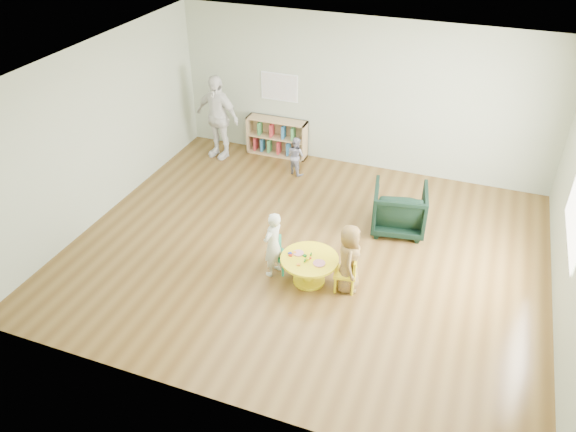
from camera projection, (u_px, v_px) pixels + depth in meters
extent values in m
plane|color=brown|center=(307.00, 250.00, 8.57)|extent=(7.00, 7.00, 0.00)
cube|color=white|center=(311.00, 75.00, 7.07)|extent=(7.00, 6.00, 0.10)
cube|color=#A1AF96|center=(362.00, 95.00, 10.16)|extent=(7.00, 0.10, 2.80)
cube|color=#A1AF96|center=(209.00, 307.00, 5.46)|extent=(7.00, 0.10, 2.80)
cube|color=#A1AF96|center=(98.00, 132.00, 8.84)|extent=(0.10, 6.00, 2.80)
cylinder|color=yellow|center=(309.00, 271.00, 7.85)|extent=(0.14, 0.14, 0.37)
cylinder|color=yellow|center=(309.00, 280.00, 7.94)|extent=(0.45, 0.45, 0.04)
cylinder|color=yellow|center=(310.00, 259.00, 7.74)|extent=(0.81, 0.81, 0.04)
cylinder|color=#D97D83|center=(298.00, 253.00, 7.82)|extent=(0.15, 0.15, 0.02)
cylinder|color=#D97D83|center=(319.00, 263.00, 7.62)|extent=(0.17, 0.17, 0.02)
cylinder|color=yellow|center=(308.00, 257.00, 7.71)|extent=(0.07, 0.13, 0.04)
cylinder|color=#12661A|center=(305.00, 261.00, 7.65)|extent=(0.03, 0.05, 0.02)
cylinder|color=#12661A|center=(311.00, 254.00, 7.77)|extent=(0.03, 0.05, 0.02)
cube|color=red|center=(291.00, 255.00, 7.77)|extent=(0.05, 0.05, 0.02)
cube|color=orange|center=(299.00, 265.00, 7.60)|extent=(0.06, 0.05, 0.02)
cube|color=#1628A9|center=(290.00, 253.00, 7.81)|extent=(0.07, 0.07, 0.02)
cube|color=#12661A|center=(305.00, 256.00, 7.76)|extent=(0.06, 0.06, 0.02)
cube|color=red|center=(309.00, 258.00, 7.72)|extent=(0.07, 0.07, 0.02)
cube|color=orange|center=(294.00, 253.00, 7.82)|extent=(0.06, 0.06, 0.02)
cube|color=#198D64|center=(281.00, 256.00, 8.04)|extent=(0.33, 0.33, 0.04)
cube|color=#198D64|center=(275.00, 245.00, 8.02)|extent=(0.10, 0.27, 0.23)
cylinder|color=#198D64|center=(280.00, 257.00, 8.24)|extent=(0.03, 0.03, 0.23)
cylinder|color=#198D64|center=(271.00, 264.00, 8.09)|extent=(0.03, 0.03, 0.23)
cylinder|color=#198D64|center=(292.00, 262.00, 8.13)|extent=(0.03, 0.03, 0.23)
cylinder|color=#198D64|center=(283.00, 269.00, 7.99)|extent=(0.03, 0.03, 0.23)
cube|color=yellow|center=(345.00, 273.00, 7.67)|extent=(0.34, 0.34, 0.04)
cube|color=yellow|center=(355.00, 266.00, 7.57)|extent=(0.07, 0.30, 0.26)
cylinder|color=yellow|center=(352.00, 288.00, 7.63)|extent=(0.04, 0.04, 0.26)
cylinder|color=yellow|center=(354.00, 277.00, 7.83)|extent=(0.04, 0.04, 0.26)
cylinder|color=yellow|center=(335.00, 285.00, 7.67)|extent=(0.04, 0.04, 0.26)
cylinder|color=yellow|center=(337.00, 275.00, 7.87)|extent=(0.04, 0.04, 0.26)
cube|color=tan|center=(250.00, 133.00, 11.23)|extent=(0.03, 0.30, 0.75)
cube|color=tan|center=(305.00, 142.00, 10.88)|extent=(0.03, 0.30, 0.75)
cube|color=tan|center=(277.00, 154.00, 11.25)|extent=(1.20, 0.30, 0.03)
cube|color=tan|center=(277.00, 120.00, 10.86)|extent=(1.20, 0.30, 0.03)
cube|color=tan|center=(277.00, 137.00, 11.06)|extent=(1.14, 0.28, 0.03)
cube|color=tan|center=(280.00, 134.00, 11.16)|extent=(1.20, 0.02, 0.75)
cube|color=#B73035|center=(256.00, 143.00, 11.28)|extent=(0.04, 0.18, 0.26)
cube|color=teal|center=(263.00, 144.00, 11.23)|extent=(0.04, 0.18, 0.26)
cube|color=#459752|center=(270.00, 145.00, 11.19)|extent=(0.04, 0.18, 0.26)
cube|color=#B73035|center=(279.00, 147.00, 11.13)|extent=(0.04, 0.18, 0.26)
cube|color=teal|center=(288.00, 148.00, 11.07)|extent=(0.04, 0.18, 0.26)
cube|color=#459752|center=(260.00, 128.00, 11.06)|extent=(0.04, 0.18, 0.26)
cube|color=#B73035|center=(272.00, 130.00, 10.99)|extent=(0.04, 0.18, 0.26)
cube|color=teal|center=(284.00, 132.00, 10.91)|extent=(0.04, 0.18, 0.26)
cube|color=#459752|center=(293.00, 133.00, 10.85)|extent=(0.04, 0.18, 0.26)
cube|color=white|center=(279.00, 87.00, 10.64)|extent=(0.74, 0.01, 0.54)
cube|color=#F43B33|center=(279.00, 87.00, 10.64)|extent=(0.70, 0.00, 0.50)
imported|color=black|center=(399.00, 209.00, 8.84)|extent=(0.95, 0.97, 0.76)
imported|color=silver|center=(273.00, 244.00, 7.84)|extent=(0.33, 0.42, 1.01)
imported|color=gold|center=(349.00, 258.00, 7.56)|extent=(0.43, 0.56, 1.02)
imported|color=#1C2148|center=(296.00, 156.00, 10.40)|extent=(0.44, 0.40, 0.73)
imported|color=white|center=(217.00, 117.00, 10.78)|extent=(1.03, 0.59, 1.65)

